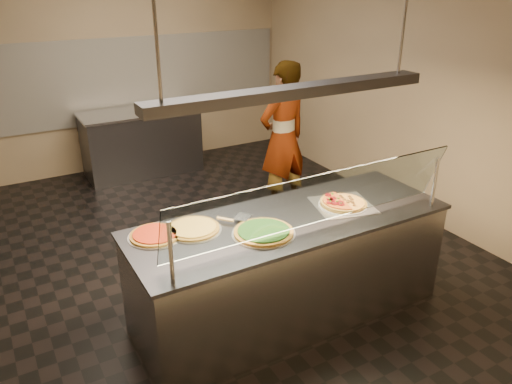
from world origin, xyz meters
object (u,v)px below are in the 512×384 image
sneeze_guard (318,200)px  pizza_spatula (232,218)px  half_pizza_pepperoni (334,204)px  prep_table (142,142)px  pizza_cheese (193,228)px  serving_counter (289,267)px  heat_lamp_housing (295,92)px  half_pizza_sausage (351,200)px  pizza_spinach (263,232)px  worker (283,139)px  pizza_tomato (155,235)px  perforated_tray (343,205)px

sneeze_guard → pizza_spatula: sneeze_guard is taller
half_pizza_pepperoni → prep_table: 3.97m
half_pizza_pepperoni → prep_table: half_pizza_pepperoni is taller
sneeze_guard → pizza_cheese: sneeze_guard is taller
serving_counter → pizza_cheese: 0.92m
heat_lamp_housing → half_pizza_sausage: bearing=-1.4°
pizza_cheese → pizza_spinach: bearing=-36.3°
sneeze_guard → half_pizza_sausage: (0.61, 0.33, -0.27)m
worker → heat_lamp_housing: size_ratio=0.80×
half_pizza_pepperoni → pizza_tomato: 1.49m
serving_counter → pizza_tomato: (-1.05, 0.24, 0.48)m
sneeze_guard → heat_lamp_housing: size_ratio=1.04×
half_pizza_sausage → pizza_tomato: bearing=171.1°
perforated_tray → pizza_tomato: 1.59m
pizza_spinach → prep_table: size_ratio=0.29×
pizza_cheese → heat_lamp_housing: bearing=-15.2°
prep_table → pizza_cheese: bearing=-101.1°
pizza_tomato → half_pizza_pepperoni: bearing=-10.0°
perforated_tray → prep_table: 3.98m
half_pizza_sausage → pizza_spinach: size_ratio=0.88×
perforated_tray → pizza_tomato: pizza_tomato is taller
half_pizza_pepperoni → pizza_spatula: size_ratio=1.53×
pizza_spinach → worker: (1.40, 1.94, -0.03)m
perforated_tray → half_pizza_pepperoni: bearing=179.1°
half_pizza_sausage → prep_table: half_pizza_sausage is taller
pizza_spatula → heat_lamp_housing: heat_lamp_housing is taller
half_pizza_sausage → sneeze_guard: bearing=-151.7°
half_pizza_sausage → pizza_spatula: bearing=169.2°
half_pizza_pepperoni → pizza_spatula: bearing=166.9°
perforated_tray → pizza_spatula: (-0.95, 0.20, 0.02)m
half_pizza_pepperoni → pizza_cheese: size_ratio=0.98×
serving_counter → pizza_spatula: size_ratio=9.46×
half_pizza_sausage → worker: bearing=75.5°
serving_counter → heat_lamp_housing: (-0.00, 0.00, 1.48)m
pizza_tomato → pizza_spatula: (0.62, -0.06, 0.01)m
perforated_tray → worker: size_ratio=0.31×
perforated_tray → prep_table: (-0.54, 3.92, -0.47)m
half_pizza_sausage → worker: worker is taller
half_pizza_pepperoni → heat_lamp_housing: bearing=178.0°
prep_table → worker: (1.11, -2.08, 0.45)m
half_pizza_sausage → pizza_tomato: (-1.66, 0.26, -0.01)m
half_pizza_sausage → perforated_tray: bearing=-179.6°
serving_counter → sneeze_guard: 0.83m
worker → half_pizza_sausage: bearing=66.9°
pizza_cheese → prep_table: (0.73, 3.70, -0.48)m
sneeze_guard → heat_lamp_housing: (-0.00, 0.34, 0.72)m
pizza_spatula → serving_counter: bearing=-23.0°
sneeze_guard → prep_table: size_ratio=1.45×
serving_counter → pizza_spinach: (-0.32, -0.12, 0.48)m
pizza_spatula → worker: bearing=47.3°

